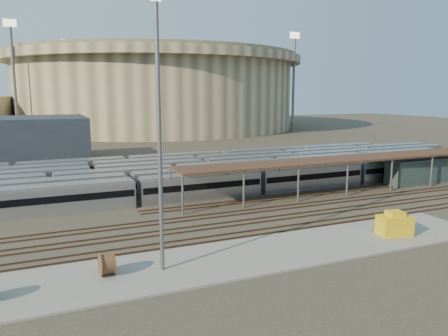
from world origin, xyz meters
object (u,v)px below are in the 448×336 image
at_px(cable_reel_east, 107,264).
at_px(teal_boxcar, 428,171).
at_px(yard_light_pole, 159,140).
at_px(yellow_equipment, 394,225).

bearing_deg(cable_reel_east, teal_boxcar, 17.94).
xyz_separation_m(teal_boxcar, yard_light_pole, (-52.34, -19.11, 9.46)).
bearing_deg(yard_light_pole, teal_boxcar, 20.06).
height_order(yard_light_pole, yellow_equipment, yard_light_pole).
relative_size(yard_light_pole, yellow_equipment, 6.60).
distance_m(yard_light_pole, yellow_equipment, 27.31).
bearing_deg(yard_light_pole, cable_reel_east, 171.50).
bearing_deg(teal_boxcar, yard_light_pole, -161.59).
xyz_separation_m(yard_light_pole, yellow_equipment, (25.32, -0.81, -10.19)).
bearing_deg(yard_light_pole, yellow_equipment, -1.83).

